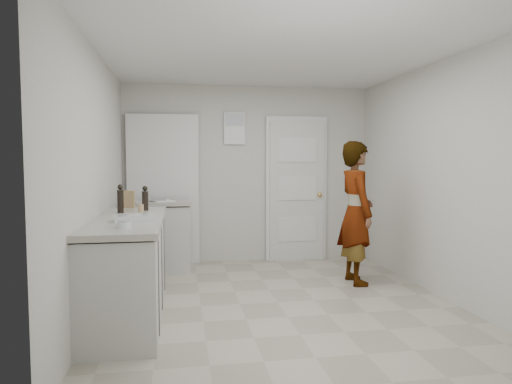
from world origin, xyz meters
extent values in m
plane|color=#9C9583|center=(0.00, 0.00, 0.00)|extent=(4.00, 4.00, 0.00)
plane|color=#BAB8B0|center=(0.00, 2.00, 1.25)|extent=(3.50, 0.00, 3.50)
plane|color=#BAB8B0|center=(0.00, -2.00, 1.25)|extent=(3.50, 0.00, 3.50)
plane|color=#BAB8B0|center=(-1.75, 0.00, 1.25)|extent=(0.00, 4.00, 4.00)
plane|color=#BAB8B0|center=(1.75, 0.00, 1.25)|extent=(0.00, 4.00, 4.00)
plane|color=silver|center=(0.00, 0.00, 2.50)|extent=(4.00, 4.00, 0.00)
cube|color=silver|center=(0.70, 1.93, 1.00)|extent=(0.80, 0.05, 2.00)
cube|color=white|center=(0.70, 1.96, 1.03)|extent=(0.90, 0.04, 2.10)
sphere|color=#DAAD54|center=(1.03, 1.88, 0.95)|extent=(0.07, 0.07, 0.07)
cube|color=white|center=(-0.20, 1.97, 1.90)|extent=(0.30, 0.02, 0.45)
cube|color=black|center=(-1.20, 1.97, 1.02)|extent=(0.90, 0.05, 2.04)
cube|color=white|center=(-1.20, 1.94, 1.03)|extent=(0.98, 0.02, 2.10)
cube|color=beige|center=(-1.45, -0.20, 0.43)|extent=(0.60, 1.90, 0.86)
cube|color=black|center=(-1.45, -0.20, 0.04)|extent=(0.56, 1.86, 0.08)
cube|color=#ADAA9E|center=(-1.45, -0.20, 0.90)|extent=(0.64, 1.96, 0.05)
cube|color=beige|center=(-1.25, 1.55, 0.43)|extent=(0.80, 0.55, 0.86)
cube|color=black|center=(-1.25, 1.55, 0.04)|extent=(0.75, 0.54, 0.08)
cube|color=#ADAA9E|center=(-1.25, 1.55, 0.90)|extent=(0.84, 0.61, 0.05)
imported|color=silver|center=(1.07, 0.59, 0.84)|extent=(0.41, 0.62, 1.67)
cube|color=#99764C|center=(-1.53, 0.70, 1.02)|extent=(0.12, 0.07, 0.19)
cylinder|color=tan|center=(-1.36, 0.14, 0.97)|extent=(0.06, 0.06, 0.09)
cylinder|color=black|center=(-1.33, 0.40, 1.03)|extent=(0.07, 0.07, 0.20)
sphere|color=black|center=(-1.33, 0.40, 1.16)|extent=(0.06, 0.06, 0.06)
cylinder|color=black|center=(-1.56, 0.20, 1.04)|extent=(0.06, 0.06, 0.23)
sphere|color=black|center=(-1.56, 0.20, 1.18)|extent=(0.05, 0.05, 0.05)
cube|color=silver|center=(-1.37, -0.44, 0.95)|extent=(0.36, 0.28, 0.06)
cube|color=white|center=(-1.37, -0.44, 0.95)|extent=(0.31, 0.23, 0.04)
cylinder|color=silver|center=(-1.41, -0.83, 0.95)|extent=(0.12, 0.12, 0.05)
sphere|color=white|center=(-1.43, -0.84, 0.95)|extent=(0.04, 0.04, 0.04)
sphere|color=white|center=(-1.39, -0.82, 0.95)|extent=(0.04, 0.04, 0.04)
cube|color=white|center=(-1.20, 1.50, 0.93)|extent=(0.33, 0.37, 0.01)
camera|label=1|loc=(-0.97, -4.47, 1.45)|focal=32.00mm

